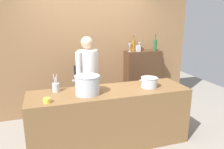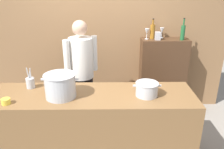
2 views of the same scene
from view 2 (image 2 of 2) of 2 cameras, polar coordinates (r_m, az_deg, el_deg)
brick_back_panel at (r=3.89m, az=-3.79°, el=12.51°), size 4.40×0.10×3.00m
prep_counter at (r=2.97m, az=-4.62°, el=-12.69°), size 2.43×0.70×0.90m
bar_cabinet at (r=4.02m, az=12.30°, el=-0.36°), size 0.76×0.32×1.28m
chef at (r=3.37m, az=-7.53°, el=1.46°), size 0.46×0.42×1.66m
stockpot_large at (r=2.68m, az=-12.69°, el=-2.73°), size 0.42×0.36×0.27m
stockpot_small at (r=2.70m, az=8.62°, el=-3.60°), size 0.33×0.27×0.16m
utensil_crock at (r=3.04m, az=-19.56°, el=-1.90°), size 0.10×0.10×0.27m
butter_jar at (r=2.76m, az=-24.80°, el=-6.04°), size 0.10×0.10×0.06m
wine_bottle_green at (r=3.81m, az=17.13°, el=10.00°), size 0.07×0.07×0.34m
wine_bottle_amber at (r=3.79m, az=10.00°, el=10.51°), size 0.07×0.07×0.32m
wine_glass_wide at (r=3.86m, az=12.24°, el=10.49°), size 0.07×0.07×0.17m
wine_glass_tall at (r=3.75m, az=8.64°, el=10.44°), size 0.07×0.07×0.17m
spice_tin_silver at (r=3.73m, az=11.25°, el=9.36°), size 0.08×0.08×0.13m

